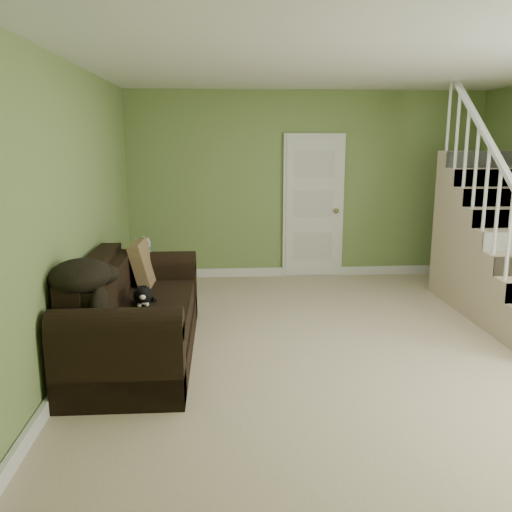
{
  "coord_description": "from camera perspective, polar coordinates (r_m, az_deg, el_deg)",
  "views": [
    {
      "loc": [
        -1.2,
        -4.86,
        1.95
      ],
      "look_at": [
        -0.87,
        0.32,
        0.82
      ],
      "focal_mm": 38.0,
      "sensor_mm": 36.0,
      "label": 1
    }
  ],
  "objects": [
    {
      "name": "floor",
      "position": [
        5.37,
        9.62,
        -9.18
      ],
      "size": [
        5.0,
        5.5,
        0.01
      ],
      "primitive_type": "cube",
      "color": "tan",
      "rests_on": "ground"
    },
    {
      "name": "ceiling",
      "position": [
        5.05,
        10.73,
        19.48
      ],
      "size": [
        5.0,
        5.5,
        0.01
      ],
      "primitive_type": "cube",
      "color": "white",
      "rests_on": "wall_back"
    },
    {
      "name": "wall_back",
      "position": [
        7.73,
        5.31,
        7.4
      ],
      "size": [
        5.0,
        0.04,
        2.6
      ],
      "primitive_type": "cube",
      "color": "#75904D",
      "rests_on": "floor"
    },
    {
      "name": "wall_front",
      "position": [
        2.51,
        25.09,
        -3.86
      ],
      "size": [
        5.0,
        0.04,
        2.6
      ],
      "primitive_type": "cube",
      "color": "#75904D",
      "rests_on": "floor"
    },
    {
      "name": "wall_left",
      "position": [
        5.07,
        -18.54,
        4.29
      ],
      "size": [
        0.04,
        5.5,
        2.6
      ],
      "primitive_type": "cube",
      "color": "#75904D",
      "rests_on": "floor"
    },
    {
      "name": "baseboard_back",
      "position": [
        7.9,
        5.16,
        -1.61
      ],
      "size": [
        5.0,
        0.04,
        0.12
      ],
      "primitive_type": "cube",
      "color": "white",
      "rests_on": "floor"
    },
    {
      "name": "baseboard_left",
      "position": [
        5.37,
        -17.32,
        -8.92
      ],
      "size": [
        0.04,
        5.5,
        0.12
      ],
      "primitive_type": "cube",
      "color": "white",
      "rests_on": "floor"
    },
    {
      "name": "door",
      "position": [
        7.74,
        6.05,
        5.2
      ],
      "size": [
        0.86,
        0.12,
        2.02
      ],
      "color": "white",
      "rests_on": "floor"
    },
    {
      "name": "staircase",
      "position": [
        6.77,
        24.55,
        0.01
      ],
      "size": [
        1.0,
        2.51,
        2.82
      ],
      "color": "tan",
      "rests_on": "floor"
    },
    {
      "name": "sofa",
      "position": [
        5.08,
        -12.83,
        -6.53
      ],
      "size": [
        0.97,
        2.24,
        0.89
      ],
      "color": "black",
      "rests_on": "floor"
    },
    {
      "name": "side_table",
      "position": [
        6.85,
        -11.65,
        -2.11
      ],
      "size": [
        0.5,
        0.5,
        0.76
      ],
      "rotation": [
        0.0,
        0.0,
        0.14
      ],
      "color": "black",
      "rests_on": "floor"
    },
    {
      "name": "cat",
      "position": [
        5.01,
        -11.86,
        -4.06
      ],
      "size": [
        0.24,
        0.45,
        0.22
      ],
      "rotation": [
        0.0,
        0.0,
        0.13
      ],
      "color": "black",
      "rests_on": "sofa"
    },
    {
      "name": "banana",
      "position": [
        4.56,
        -10.91,
        -6.42
      ],
      "size": [
        0.07,
        0.18,
        0.05
      ],
      "primitive_type": "ellipsoid",
      "rotation": [
        0.0,
        0.0,
        0.11
      ],
      "color": "yellow",
      "rests_on": "sofa"
    },
    {
      "name": "throw_pillow",
      "position": [
        5.72,
        -11.8,
        -0.89
      ],
      "size": [
        0.25,
        0.49,
        0.5
      ],
      "primitive_type": "cube",
      "rotation": [
        0.0,
        -0.24,
        -0.04
      ],
      "color": "#4D361F",
      "rests_on": "sofa"
    },
    {
      "name": "throw_blanket",
      "position": [
        4.38,
        -18.06,
        -1.97
      ],
      "size": [
        0.54,
        0.66,
        0.25
      ],
      "primitive_type": "ellipsoid",
      "rotation": [
        0.0,
        0.0,
        0.16
      ],
      "color": "black",
      "rests_on": "sofa"
    }
  ]
}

